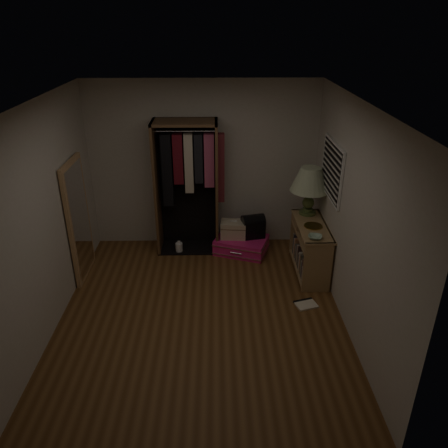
{
  "coord_description": "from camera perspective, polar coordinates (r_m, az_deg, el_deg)",
  "views": [
    {
      "loc": [
        0.2,
        -4.47,
        3.4
      ],
      "look_at": [
        0.3,
        0.95,
        0.8
      ],
      "focal_mm": 35.0,
      "sensor_mm": 36.0,
      "label": 1
    }
  ],
  "objects": [
    {
      "name": "white_jug",
      "position": [
        6.95,
        -5.89,
        -3.06
      ],
      "size": [
        0.13,
        0.13,
        0.19
      ],
      "rotation": [
        0.0,
        0.0,
        -0.17
      ],
      "color": "white",
      "rests_on": "ground"
    },
    {
      "name": "floor_mirror",
      "position": [
        6.33,
        -18.45,
        0.46
      ],
      "size": [
        0.06,
        0.8,
        1.7
      ],
      "color": "tan",
      "rests_on": "ground"
    },
    {
      "name": "train_case",
      "position": [
        6.82,
        1.24,
        -0.69
      ],
      "size": [
        0.41,
        0.3,
        0.28
      ],
      "rotation": [
        0.0,
        0.0,
        -0.09
      ],
      "color": "#C2B294",
      "rests_on": "pink_suitcase"
    },
    {
      "name": "ground",
      "position": [
        5.62,
        -2.94,
        -11.64
      ],
      "size": [
        4.0,
        4.0,
        0.0
      ],
      "primitive_type": "plane",
      "color": "brown",
      "rests_on": "ground"
    },
    {
      "name": "floor_book",
      "position": [
        5.86,
        10.58,
        -10.2
      ],
      "size": [
        0.32,
        0.28,
        0.02
      ],
      "rotation": [
        0.0,
        0.0,
        0.29
      ],
      "color": "#ECE0C6",
      "rests_on": "ground"
    },
    {
      "name": "black_bag",
      "position": [
        6.82,
        3.8,
        -0.21
      ],
      "size": [
        0.39,
        0.3,
        0.38
      ],
      "rotation": [
        0.0,
        0.0,
        0.23
      ],
      "color": "black",
      "rests_on": "pink_suitcase"
    },
    {
      "name": "ceramic_bowl",
      "position": [
        5.85,
        11.81,
        -1.68
      ],
      "size": [
        0.22,
        0.22,
        0.04
      ],
      "primitive_type": "imported",
      "rotation": [
        0.0,
        0.0,
        -0.26
      ],
      "color": "#95B399",
      "rests_on": "console_bookshelf"
    },
    {
      "name": "console_bookshelf",
      "position": [
        6.43,
        11.08,
        -2.82
      ],
      "size": [
        0.42,
        1.12,
        0.75
      ],
      "color": "#9A754A",
      "rests_on": "ground"
    },
    {
      "name": "room_walls",
      "position": [
        4.9,
        -2.44,
        2.77
      ],
      "size": [
        3.52,
        4.02,
        2.6
      ],
      "color": "beige",
      "rests_on": "ground"
    },
    {
      "name": "table_lamp",
      "position": [
        6.37,
        11.2,
        5.6
      ],
      "size": [
        0.69,
        0.69,
        0.71
      ],
      "rotation": [
        0.0,
        0.0,
        -0.24
      ],
      "color": "#45572A",
      "rests_on": "console_bookshelf"
    },
    {
      "name": "open_wardrobe",
      "position": [
        6.62,
        -4.64,
        6.31
      ],
      "size": [
        1.05,
        0.5,
        2.05
      ],
      "color": "brown",
      "rests_on": "ground"
    },
    {
      "name": "brass_tray",
      "position": [
        6.18,
        11.58,
        -0.27
      ],
      "size": [
        0.33,
        0.33,
        0.01
      ],
      "rotation": [
        0.0,
        0.0,
        -0.41
      ],
      "color": "olive",
      "rests_on": "console_bookshelf"
    },
    {
      "name": "pink_suitcase",
      "position": [
        6.91,
        2.28,
        -2.72
      ],
      "size": [
        0.94,
        0.81,
        0.24
      ],
      "rotation": [
        0.0,
        0.0,
        -0.34
      ],
      "color": "#E51B72",
      "rests_on": "ground"
    }
  ]
}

